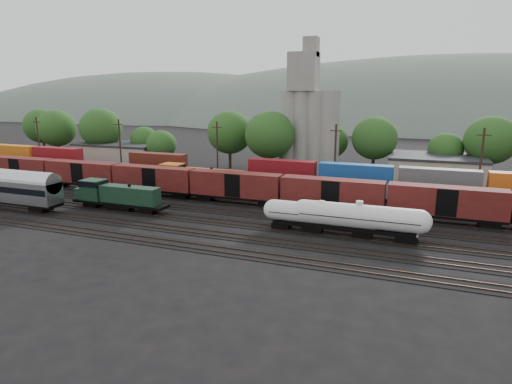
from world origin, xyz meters
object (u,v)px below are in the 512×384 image
(tank_car_a, at_px, (321,215))
(grain_silo, at_px, (308,123))
(orange_locomotive, at_px, (196,178))
(green_locomotive, at_px, (115,195))

(tank_car_a, xyz_separation_m, grain_silo, (-12.20, 41.00, 8.86))
(grain_silo, bearing_deg, orange_locomotive, -118.02)
(green_locomotive, xyz_separation_m, tank_car_a, (31.63, 0.00, -0.01))
(green_locomotive, distance_m, grain_silo, 46.23)
(grain_silo, bearing_deg, green_locomotive, -115.36)
(green_locomotive, bearing_deg, tank_car_a, 0.00)
(orange_locomotive, height_order, grain_silo, grain_silo)
(orange_locomotive, bearing_deg, grain_silo, 61.98)
(orange_locomotive, relative_size, grain_silo, 0.65)
(tank_car_a, height_order, grain_silo, grain_silo)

